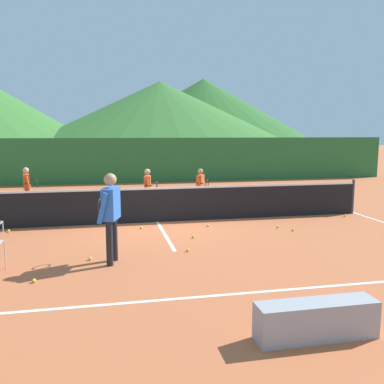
{
  "coord_description": "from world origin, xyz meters",
  "views": [
    {
      "loc": [
        -1.38,
        -11.26,
        2.47
      ],
      "look_at": [
        0.99,
        0.0,
        0.81
      ],
      "focal_mm": 38.86,
      "sensor_mm": 36.0,
      "label": 1
    }
  ],
  "objects_px": {
    "instructor": "(111,210)",
    "tennis_ball_6": "(34,281)",
    "tennis_ball_9": "(9,231)",
    "courtside_bench": "(316,320)",
    "tennis_ball_0": "(208,225)",
    "tennis_ball_3": "(293,230)",
    "tennis_ball_4": "(278,227)",
    "tennis_ball_1": "(90,259)",
    "student_0": "(27,184)",
    "tennis_ball_7": "(345,216)",
    "tennis_ball_8": "(188,250)",
    "tennis_net": "(157,204)",
    "tennis_ball_10": "(193,237)",
    "tennis_ball_5": "(141,228)",
    "student_2": "(201,184)",
    "student_1": "(148,186)"
  },
  "relations": [
    {
      "from": "tennis_ball_6",
      "to": "tennis_ball_9",
      "type": "relative_size",
      "value": 1.0
    },
    {
      "from": "tennis_ball_1",
      "to": "tennis_ball_6",
      "type": "distance_m",
      "value": 1.38
    },
    {
      "from": "tennis_net",
      "to": "tennis_ball_3",
      "type": "height_order",
      "value": "tennis_net"
    },
    {
      "from": "tennis_ball_6",
      "to": "tennis_ball_10",
      "type": "height_order",
      "value": "same"
    },
    {
      "from": "tennis_ball_0",
      "to": "tennis_ball_3",
      "type": "height_order",
      "value": "same"
    },
    {
      "from": "tennis_ball_8",
      "to": "courtside_bench",
      "type": "relative_size",
      "value": 0.05
    },
    {
      "from": "tennis_ball_3",
      "to": "tennis_ball_6",
      "type": "relative_size",
      "value": 1.0
    },
    {
      "from": "tennis_ball_5",
      "to": "tennis_net",
      "type": "bearing_deg",
      "value": 55.1
    },
    {
      "from": "tennis_ball_0",
      "to": "tennis_ball_7",
      "type": "distance_m",
      "value": 4.29
    },
    {
      "from": "tennis_ball_3",
      "to": "tennis_ball_8",
      "type": "distance_m",
      "value": 3.22
    },
    {
      "from": "student_0",
      "to": "tennis_ball_0",
      "type": "distance_m",
      "value": 6.23
    },
    {
      "from": "student_1",
      "to": "tennis_ball_6",
      "type": "height_order",
      "value": "student_1"
    },
    {
      "from": "tennis_ball_10",
      "to": "courtside_bench",
      "type": "bearing_deg",
      "value": -84.87
    },
    {
      "from": "instructor",
      "to": "student_0",
      "type": "height_order",
      "value": "instructor"
    },
    {
      "from": "tennis_ball_10",
      "to": "tennis_ball_0",
      "type": "bearing_deg",
      "value": 60.03
    },
    {
      "from": "tennis_ball_9",
      "to": "courtside_bench",
      "type": "xyz_separation_m",
      "value": [
        4.85,
        -6.51,
        0.2
      ]
    },
    {
      "from": "student_0",
      "to": "tennis_ball_9",
      "type": "xyz_separation_m",
      "value": [
        0.05,
        -3.11,
        -0.79
      ]
    },
    {
      "from": "instructor",
      "to": "tennis_ball_8",
      "type": "relative_size",
      "value": 25.29
    },
    {
      "from": "tennis_ball_5",
      "to": "student_2",
      "type": "bearing_deg",
      "value": 50.7
    },
    {
      "from": "student_2",
      "to": "tennis_ball_1",
      "type": "xyz_separation_m",
      "value": [
        -3.41,
        -5.15,
        -0.74
      ]
    },
    {
      "from": "instructor",
      "to": "student_1",
      "type": "bearing_deg",
      "value": 76.22
    },
    {
      "from": "instructor",
      "to": "courtside_bench",
      "type": "distance_m",
      "value": 4.29
    },
    {
      "from": "tennis_ball_7",
      "to": "tennis_ball_10",
      "type": "xyz_separation_m",
      "value": [
        -4.9,
        -1.51,
        0.0
      ]
    },
    {
      "from": "tennis_net",
      "to": "tennis_ball_0",
      "type": "distance_m",
      "value": 1.57
    },
    {
      "from": "tennis_ball_3",
      "to": "tennis_ball_5",
      "type": "xyz_separation_m",
      "value": [
        -3.74,
        1.03,
        0.0
      ]
    },
    {
      "from": "tennis_ball_6",
      "to": "tennis_ball_9",
      "type": "xyz_separation_m",
      "value": [
        -1.19,
        3.83,
        0.0
      ]
    },
    {
      "from": "courtside_bench",
      "to": "tennis_net",
      "type": "bearing_deg",
      "value": 98.69
    },
    {
      "from": "tennis_ball_1",
      "to": "tennis_ball_10",
      "type": "xyz_separation_m",
      "value": [
        2.33,
        1.26,
        0.0
      ]
    },
    {
      "from": "student_2",
      "to": "tennis_ball_10",
      "type": "relative_size",
      "value": 19.02
    },
    {
      "from": "instructor",
      "to": "tennis_ball_6",
      "type": "distance_m",
      "value": 1.82
    },
    {
      "from": "student_0",
      "to": "student_2",
      "type": "relative_size",
      "value": 1.06
    },
    {
      "from": "student_0",
      "to": "tennis_ball_6",
      "type": "relative_size",
      "value": 20.13
    },
    {
      "from": "tennis_ball_1",
      "to": "tennis_ball_6",
      "type": "height_order",
      "value": "same"
    },
    {
      "from": "tennis_net",
      "to": "tennis_ball_3",
      "type": "relative_size",
      "value": 178.1
    },
    {
      "from": "tennis_net",
      "to": "student_0",
      "type": "xyz_separation_m",
      "value": [
        -3.84,
        2.69,
        0.32
      ]
    },
    {
      "from": "tennis_ball_7",
      "to": "tennis_ball_0",
      "type": "bearing_deg",
      "value": -174.53
    },
    {
      "from": "tennis_ball_0",
      "to": "tennis_ball_3",
      "type": "xyz_separation_m",
      "value": [
        1.98,
        -0.92,
        0.0
      ]
    },
    {
      "from": "student_1",
      "to": "tennis_ball_0",
      "type": "bearing_deg",
      "value": -59.4
    },
    {
      "from": "tennis_ball_4",
      "to": "tennis_ball_6",
      "type": "height_order",
      "value": "same"
    },
    {
      "from": "tennis_ball_8",
      "to": "tennis_ball_10",
      "type": "distance_m",
      "value": 1.14
    },
    {
      "from": "tennis_ball_1",
      "to": "tennis_ball_4",
      "type": "distance_m",
      "value": 5.05
    },
    {
      "from": "instructor",
      "to": "tennis_ball_8",
      "type": "bearing_deg",
      "value": 15.35
    },
    {
      "from": "tennis_net",
      "to": "tennis_ball_10",
      "type": "relative_size",
      "value": 178.1
    },
    {
      "from": "tennis_ball_3",
      "to": "tennis_ball_8",
      "type": "height_order",
      "value": "same"
    },
    {
      "from": "instructor",
      "to": "tennis_ball_5",
      "type": "relative_size",
      "value": 25.29
    },
    {
      "from": "tennis_ball_3",
      "to": "tennis_ball_6",
      "type": "bearing_deg",
      "value": -156.73
    },
    {
      "from": "tennis_ball_7",
      "to": "tennis_ball_8",
      "type": "distance_m",
      "value": 5.85
    },
    {
      "from": "tennis_ball_5",
      "to": "courtside_bench",
      "type": "height_order",
      "value": "courtside_bench"
    },
    {
      "from": "tennis_ball_4",
      "to": "tennis_ball_5",
      "type": "height_order",
      "value": "same"
    },
    {
      "from": "tennis_ball_6",
      "to": "courtside_bench",
      "type": "relative_size",
      "value": 0.05
    }
  ]
}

